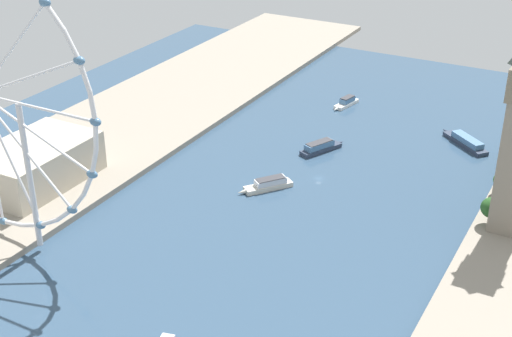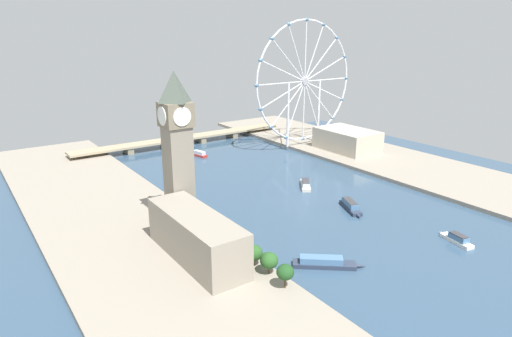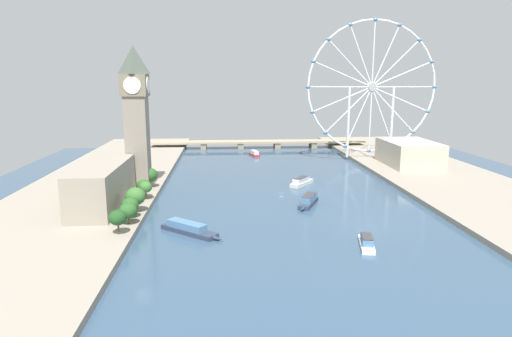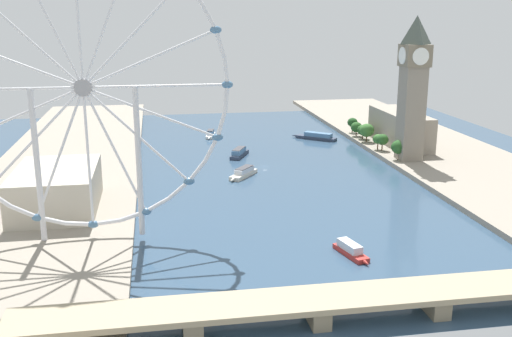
{
  "view_description": "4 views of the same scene",
  "coord_description": "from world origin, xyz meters",
  "views": [
    {
      "loc": [
        -127.58,
        298.64,
        168.6
      ],
      "look_at": [
        22.25,
        24.92,
        11.24
      ],
      "focal_mm": 51.04,
      "sensor_mm": 36.0,
      "label": 1
    },
    {
      "loc": [
        -197.67,
        -219.05,
        114.52
      ],
      "look_at": [
        -10.7,
        47.7,
        13.17
      ],
      "focal_mm": 31.22,
      "sensor_mm": 36.0,
      "label": 2
    },
    {
      "loc": [
        -36.43,
        -280.27,
        72.53
      ],
      "look_at": [
        -16.55,
        2.57,
        15.99
      ],
      "focal_mm": 31.17,
      "sensor_mm": 36.0,
      "label": 3
    },
    {
      "loc": [
        67.9,
        361.7,
        95.86
      ],
      "look_at": [
        12.51,
        38.95,
        9.27
      ],
      "focal_mm": 41.75,
      "sensor_mm": 36.0,
      "label": 4
    }
  ],
  "objects": [
    {
      "name": "tree_row_embankment",
      "position": [
        -85.17,
        -38.07,
        10.8
      ],
      "size": [
        11.88,
        100.49,
        13.44
      ],
      "color": "#513823",
      "rests_on": "riverbank_left"
    },
    {
      "name": "riverbank_right",
      "position": [
        124.24,
        0.0,
        1.5
      ],
      "size": [
        90.0,
        520.0,
        3.0
      ],
      "primitive_type": "cube",
      "color": "gray",
      "rests_on": "ground_plane"
    },
    {
      "name": "tour_boat_3",
      "position": [
        -8.07,
        146.64,
        2.15
      ],
      "size": [
        10.07,
        22.95,
        5.12
      ],
      "rotation": [
        0.0,
        0.0,
        1.82
      ],
      "color": "#B22D28",
      "rests_on": "ground_plane"
    },
    {
      "name": "parliament_block",
      "position": [
        -104.95,
        -34.1,
        14.83
      ],
      "size": [
        22.0,
        70.38,
        23.66
      ],
      "primitive_type": "cube",
      "color": "gray",
      "rests_on": "riverbank_left"
    },
    {
      "name": "tour_boat_4",
      "position": [
        -54.4,
        -74.71,
        2.3
      ],
      "size": [
        31.72,
        27.22,
        5.44
      ],
      "rotation": [
        0.0,
        0.0,
        5.6
      ],
      "color": "#2D384C",
      "rests_on": "ground_plane"
    },
    {
      "name": "river_bridge",
      "position": [
        0.0,
        195.24,
        6.17
      ],
      "size": [
        230.49,
        17.97,
        8.07
      ],
      "color": "tan",
      "rests_on": "ground_plane"
    },
    {
      "name": "ground_plane",
      "position": [
        0.0,
        0.0,
        0.0
      ],
      "size": [
        418.49,
        418.49,
        0.0
      ],
      "primitive_type": "plane",
      "color": "#334C66"
    },
    {
      "name": "clock_tower",
      "position": [
        -92.85,
        9.09,
        50.29
      ],
      "size": [
        17.17,
        17.17,
        90.72
      ],
      "color": "gray",
      "rests_on": "riverbank_left"
    },
    {
      "name": "riverbank_left",
      "position": [
        -124.24,
        0.0,
        1.5
      ],
      "size": [
        90.0,
        520.0,
        3.0
      ],
      "primitive_type": "cube",
      "color": "gray",
      "rests_on": "ground_plane"
    },
    {
      "name": "tour_boat_2",
      "position": [
        17.23,
        21.72,
        2.3
      ],
      "size": [
        20.64,
        25.36,
        5.58
      ],
      "rotation": [
        0.0,
        0.0,
        0.92
      ],
      "color": "beige",
      "rests_on": "ground_plane"
    },
    {
      "name": "tour_boat_0",
      "position": [
        12.24,
        -29.67,
        2.51
      ],
      "size": [
        16.23,
        28.26,
        5.94
      ],
      "rotation": [
        0.0,
        0.0,
        4.28
      ],
      "color": "#2D384C",
      "rests_on": "ground_plane"
    },
    {
      "name": "ferris_wheel",
      "position": [
        95.76,
        116.1,
        65.71
      ],
      "size": [
        120.59,
        3.2,
        123.03
      ],
      "color": "silver",
      "rests_on": "riverbank_right"
    },
    {
      "name": "tour_boat_1",
      "position": [
        25.47,
        -97.97,
        2.16
      ],
      "size": [
        9.56,
        23.46,
        5.5
      ],
      "rotation": [
        0.0,
        0.0,
        1.37
      ],
      "color": "white",
      "rests_on": "ground_plane"
    },
    {
      "name": "riverside_hall",
      "position": [
        116.3,
        74.62,
        12.96
      ],
      "size": [
        37.95,
        58.58,
        19.91
      ],
      "primitive_type": "cube",
      "color": "#BCB29E",
      "rests_on": "riverbank_right"
    }
  ]
}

